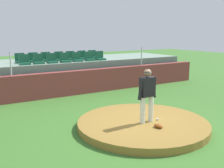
% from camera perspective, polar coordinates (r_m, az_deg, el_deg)
% --- Properties ---
extents(ground_plane, '(60.00, 60.00, 0.00)m').
position_cam_1_polar(ground_plane, '(8.84, 6.58, -9.22)').
color(ground_plane, '#3D732B').
extents(pitchers_mound, '(4.24, 4.24, 0.22)m').
position_cam_1_polar(pitchers_mound, '(8.80, 6.60, -8.54)').
color(pitchers_mound, olive).
rests_on(pitchers_mound, ground_plane).
extents(pitcher, '(0.73, 0.28, 1.75)m').
position_cam_1_polar(pitcher, '(8.38, 7.58, -1.56)').
color(pitcher, white).
rests_on(pitcher, pitchers_mound).
extents(baseball, '(0.07, 0.07, 0.07)m').
position_cam_1_polar(baseball, '(8.88, 9.76, -7.44)').
color(baseball, white).
rests_on(baseball, pitchers_mound).
extents(fielding_glove, '(0.25, 0.33, 0.11)m').
position_cam_1_polar(fielding_glove, '(8.21, 9.94, -8.88)').
color(fielding_glove, '#8C4513').
rests_on(fielding_glove, pitchers_mound).
extents(brick_barrier, '(15.78, 0.40, 1.19)m').
position_cam_1_polar(brick_barrier, '(13.25, -8.06, 0.29)').
color(brick_barrier, brown).
rests_on(brick_barrier, ground_plane).
extents(fence_post_left, '(0.06, 0.06, 1.06)m').
position_cam_1_polar(fence_post_left, '(12.23, -20.97, 4.11)').
color(fence_post_left, silver).
rests_on(fence_post_left, brick_barrier).
extents(fence_post_right, '(0.06, 0.06, 1.06)m').
position_cam_1_polar(fence_post_right, '(15.21, 6.35, 6.00)').
color(fence_post_right, silver).
rests_on(fence_post_right, brick_barrier).
extents(bleacher_platform, '(15.24, 3.67, 1.51)m').
position_cam_1_polar(bleacher_platform, '(15.50, -11.75, 2.32)').
color(bleacher_platform, gray).
rests_on(bleacher_platform, ground_plane).
extents(stadium_chair_0, '(0.48, 0.44, 0.50)m').
position_cam_1_polar(stadium_chair_0, '(13.57, -18.30, 4.63)').
color(stadium_chair_0, '#1A563D').
rests_on(stadium_chair_0, bleacher_platform).
extents(stadium_chair_1, '(0.48, 0.44, 0.50)m').
position_cam_1_polar(stadium_chair_1, '(13.75, -15.56, 4.87)').
color(stadium_chair_1, '#1A563D').
rests_on(stadium_chair_1, bleacher_platform).
extents(stadium_chair_2, '(0.48, 0.44, 0.50)m').
position_cam_1_polar(stadium_chair_2, '(13.93, -12.82, 5.07)').
color(stadium_chair_2, '#1A563D').
rests_on(stadium_chair_2, bleacher_platform).
extents(stadium_chair_3, '(0.48, 0.44, 0.50)m').
position_cam_1_polar(stadium_chair_3, '(14.15, -10.06, 5.27)').
color(stadium_chair_3, '#1A563D').
rests_on(stadium_chair_3, bleacher_platform).
extents(stadium_chair_4, '(0.48, 0.44, 0.50)m').
position_cam_1_polar(stadium_chair_4, '(14.44, -7.52, 5.46)').
color(stadium_chair_4, '#1A563D').
rests_on(stadium_chair_4, bleacher_platform).
extents(stadium_chair_5, '(0.48, 0.44, 0.50)m').
position_cam_1_polar(stadium_chair_5, '(14.75, -4.88, 5.63)').
color(stadium_chair_5, '#1A563D').
rests_on(stadium_chair_5, bleacher_platform).
extents(stadium_chair_6, '(0.48, 0.44, 0.50)m').
position_cam_1_polar(stadium_chair_6, '(15.08, -2.58, 5.78)').
color(stadium_chair_6, '#1A563D').
rests_on(stadium_chair_6, bleacher_platform).
extents(stadium_chair_7, '(0.48, 0.44, 0.50)m').
position_cam_1_polar(stadium_chair_7, '(14.41, -19.15, 4.93)').
color(stadium_chair_7, '#1A563D').
rests_on(stadium_chair_7, bleacher_platform).
extents(stadium_chair_8, '(0.48, 0.44, 0.50)m').
position_cam_1_polar(stadium_chair_8, '(14.61, -16.53, 5.16)').
color(stadium_chair_8, '#1A563D').
rests_on(stadium_chair_8, bleacher_platform).
extents(stadium_chair_9, '(0.48, 0.44, 0.50)m').
position_cam_1_polar(stadium_chair_9, '(14.76, -13.95, 5.35)').
color(stadium_chair_9, '#1A563D').
rests_on(stadium_chair_9, bleacher_platform).
extents(stadium_chair_10, '(0.48, 0.44, 0.50)m').
position_cam_1_polar(stadium_chair_10, '(15.00, -11.25, 5.55)').
color(stadium_chair_10, '#1A563D').
rests_on(stadium_chair_10, bleacher_platform).
extents(stadium_chair_11, '(0.48, 0.44, 0.50)m').
position_cam_1_polar(stadium_chair_11, '(15.24, -8.86, 5.71)').
color(stadium_chair_11, '#1A563D').
rests_on(stadium_chair_11, bleacher_platform).
extents(stadium_chair_12, '(0.48, 0.44, 0.50)m').
position_cam_1_polar(stadium_chair_12, '(15.54, -6.41, 5.88)').
color(stadium_chair_12, '#1A563D').
rests_on(stadium_chair_12, bleacher_platform).
extents(stadium_chair_13, '(0.48, 0.44, 0.50)m').
position_cam_1_polar(stadium_chair_13, '(15.87, -4.19, 6.02)').
color(stadium_chair_13, '#1A563D').
rests_on(stadium_chair_13, bleacher_platform).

